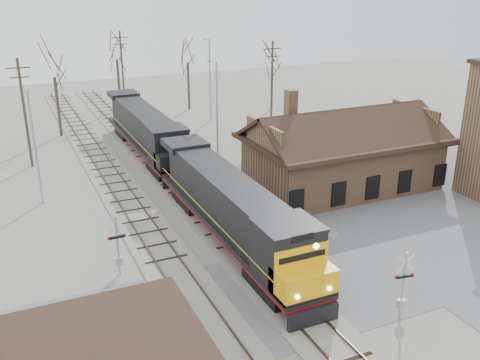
# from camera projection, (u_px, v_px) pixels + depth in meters

# --- Properties ---
(ground) EXTENTS (140.00, 140.00, 0.00)m
(ground) POSITION_uv_depth(u_px,v_px,m) (281.00, 294.00, 28.47)
(ground) COLOR gray
(ground) RESTS_ON ground
(road) EXTENTS (60.00, 9.00, 0.03)m
(road) POSITION_uv_depth(u_px,v_px,m) (281.00, 294.00, 28.47)
(road) COLOR slate
(road) RESTS_ON ground
(parking_lot) EXTENTS (22.00, 26.00, 0.03)m
(parking_lot) POSITION_uv_depth(u_px,v_px,m) (472.00, 210.00, 38.87)
(parking_lot) COLOR slate
(parking_lot) RESTS_ON ground
(track_main) EXTENTS (3.40, 90.00, 0.24)m
(track_main) POSITION_uv_depth(u_px,v_px,m) (188.00, 196.00, 41.22)
(track_main) COLOR gray
(track_main) RESTS_ON ground
(track_siding) EXTENTS (3.40, 90.00, 0.24)m
(track_siding) POSITION_uv_depth(u_px,v_px,m) (130.00, 205.00, 39.47)
(track_siding) COLOR gray
(track_siding) RESTS_ON ground
(depot) EXTENTS (15.20, 9.31, 7.90)m
(depot) POSITION_uv_depth(u_px,v_px,m) (342.00, 158.00, 42.51)
(depot) COLOR #966E4E
(depot) RESTS_ON ground
(locomotive_lead) EXTENTS (2.97, 19.92, 4.42)m
(locomotive_lead) POSITION_uv_depth(u_px,v_px,m) (234.00, 211.00, 32.92)
(locomotive_lead) COLOR black
(locomotive_lead) RESTS_ON ground
(locomotive_trailing) EXTENTS (2.97, 19.92, 4.19)m
(locomotive_trailing) POSITION_uv_depth(u_px,v_px,m) (147.00, 132.00, 50.11)
(locomotive_trailing) COLOR black
(locomotive_trailing) RESTS_ON ground
(crossbuck_near) EXTENTS (1.03, 0.29, 3.64)m
(crossbuck_near) POSITION_uv_depth(u_px,v_px,m) (403.00, 287.00, 25.89)
(crossbuck_near) COLOR #A5A8AD
(crossbuck_near) RESTS_ON ground
(crossbuck_far) EXTENTS (1.03, 0.27, 3.60)m
(crossbuck_far) POSITION_uv_depth(u_px,v_px,m) (118.00, 247.00, 29.83)
(crossbuck_far) COLOR #A5A8AD
(crossbuck_far) RESTS_ON ground
(streetlight_a) EXTENTS (0.25, 2.04, 8.46)m
(streetlight_a) POSITION_uv_depth(u_px,v_px,m) (34.00, 141.00, 38.54)
(streetlight_a) COLOR #A5A8AD
(streetlight_a) RESTS_ON ground
(streetlight_b) EXTENTS (0.25, 2.04, 9.27)m
(streetlight_b) POSITION_uv_depth(u_px,v_px,m) (216.00, 109.00, 46.37)
(streetlight_b) COLOR #A5A8AD
(streetlight_b) RESTS_ON ground
(streetlight_c) EXTENTS (0.25, 2.04, 9.43)m
(streetlight_c) POSITION_uv_depth(u_px,v_px,m) (210.00, 76.00, 61.77)
(streetlight_c) COLOR #A5A8AD
(streetlight_c) RESTS_ON ground
(utility_pole_a) EXTENTS (2.00, 0.24, 9.56)m
(utility_pole_a) POSITION_uv_depth(u_px,v_px,m) (25.00, 112.00, 46.17)
(utility_pole_a) COLOR #382D23
(utility_pole_a) RESTS_ON ground
(utility_pole_b) EXTENTS (2.00, 0.24, 9.89)m
(utility_pole_b) POSITION_uv_depth(u_px,v_px,m) (122.00, 70.00, 66.45)
(utility_pole_b) COLOR #382D23
(utility_pole_b) RESTS_ON ground
(utility_pole_c) EXTENTS (2.00, 0.24, 9.70)m
(utility_pole_c) POSITION_uv_depth(u_px,v_px,m) (272.00, 85.00, 57.39)
(utility_pole_c) COLOR #382D23
(utility_pole_c) RESTS_ON ground
(tree_b) EXTENTS (4.18, 4.18, 10.23)m
(tree_b) POSITION_uv_depth(u_px,v_px,m) (53.00, 67.00, 54.74)
(tree_b) COLOR #382D23
(tree_b) RESTS_ON ground
(tree_c) EXTENTS (4.20, 4.20, 10.29)m
(tree_c) POSITION_uv_depth(u_px,v_px,m) (116.00, 51.00, 66.61)
(tree_c) COLOR #382D23
(tree_c) RESTS_ON ground
(tree_d) EXTENTS (3.95, 3.95, 9.68)m
(tree_d) POSITION_uv_depth(u_px,v_px,m) (188.00, 55.00, 66.64)
(tree_d) COLOR #382D23
(tree_d) RESTS_ON ground
(tree_e) EXTENTS (3.49, 3.49, 8.54)m
(tree_e) POSITION_uv_depth(u_px,v_px,m) (272.00, 61.00, 67.37)
(tree_e) COLOR #382D23
(tree_e) RESTS_ON ground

